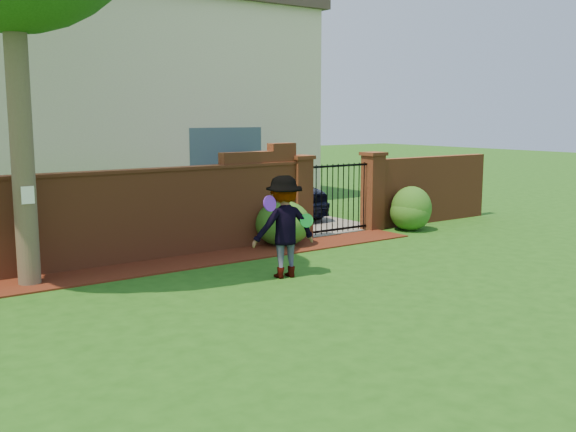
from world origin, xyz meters
TOP-DOWN VIEW (x-y plane):
  - ground at (0.00, 0.00)m, footprint 80.00×80.00m
  - mulch_bed at (-0.95, 3.34)m, footprint 11.10×1.08m
  - brick_wall at (-2.01, 4.00)m, footprint 8.70×0.31m
  - brick_wall_return at (6.60, 4.00)m, footprint 4.00×0.25m
  - pillar_left at (2.40, 4.00)m, footprint 0.50×0.50m
  - pillar_right at (4.60, 4.00)m, footprint 0.50×0.50m
  - iron_gate at (3.50, 4.00)m, footprint 1.78×0.03m
  - driveway at (3.50, 8.00)m, footprint 3.20×8.00m
  - house at (1.00, 12.00)m, footprint 12.40×6.40m
  - car at (3.80, 7.28)m, footprint 2.21×4.69m
  - paper_notice at (-3.60, 3.21)m, footprint 0.20×0.01m
  - shrub_left at (1.67, 3.63)m, footprint 1.18×1.18m
  - shrub_middle at (5.30, 3.39)m, footprint 0.97×0.97m
  - shrub_right at (5.26, 3.38)m, footprint 0.97×0.97m
  - man at (0.08, 1.36)m, footprint 1.24×0.86m
  - frisbee_purple at (-0.31, 1.24)m, footprint 0.28×0.12m
  - frisbee_green at (0.40, 1.18)m, footprint 0.24×0.12m

SIDE VIEW (x-z plane):
  - ground at x=0.00m, z-range -0.01..0.00m
  - driveway at x=3.50m, z-range 0.00..0.01m
  - mulch_bed at x=-0.95m, z-range 0.00..0.03m
  - shrub_right at x=5.26m, z-range 0.00..0.86m
  - shrub_left at x=1.67m, z-range 0.00..0.97m
  - shrub_middle at x=5.30m, z-range 0.00..1.07m
  - car at x=3.80m, z-range 0.00..1.55m
  - brick_wall_return at x=6.60m, z-range 0.00..1.70m
  - iron_gate at x=3.50m, z-range 0.05..1.65m
  - man at x=0.08m, z-range 0.00..1.75m
  - brick_wall at x=-2.01m, z-range -0.15..2.01m
  - pillar_left at x=2.40m, z-range 0.02..1.90m
  - pillar_right at x=4.60m, z-range 0.02..1.90m
  - frisbee_green at x=0.40m, z-range 0.86..1.10m
  - frisbee_purple at x=-0.31m, z-range 1.19..1.45m
  - paper_notice at x=-3.60m, z-range 1.36..1.64m
  - house at x=1.00m, z-range 0.01..6.31m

